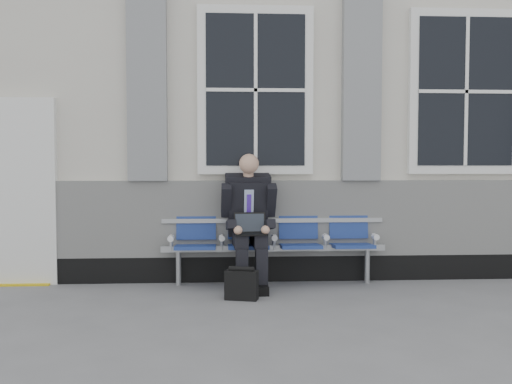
{
  "coord_description": "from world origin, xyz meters",
  "views": [
    {
      "loc": [
        -2.53,
        -5.23,
        1.41
      ],
      "look_at": [
        -2.17,
        0.9,
        1.09
      ],
      "focal_mm": 40.0,
      "sensor_mm": 36.0,
      "label": 1
    }
  ],
  "objects": [
    {
      "name": "ground",
      "position": [
        0.0,
        0.0,
        0.0
      ],
      "size": [
        70.0,
        70.0,
        0.0
      ],
      "primitive_type": "plane",
      "color": "slate",
      "rests_on": "ground"
    },
    {
      "name": "station_building",
      "position": [
        -0.02,
        3.47,
        2.22
      ],
      "size": [
        14.4,
        4.4,
        4.49
      ],
      "color": "beige",
      "rests_on": "ground"
    },
    {
      "name": "bench",
      "position": [
        -1.95,
        1.32,
        0.55
      ],
      "size": [
        2.6,
        0.47,
        0.91
      ],
      "color": "#9EA0A3",
      "rests_on": "ground"
    },
    {
      "name": "businessman",
      "position": [
        -2.24,
        1.18,
        0.8
      ],
      "size": [
        0.63,
        0.85,
        1.51
      ],
      "color": "black",
      "rests_on": "ground"
    },
    {
      "name": "briefcase",
      "position": [
        -2.34,
        0.57,
        0.16
      ],
      "size": [
        0.36,
        0.22,
        0.34
      ],
      "color": "black",
      "rests_on": "ground"
    }
  ]
}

